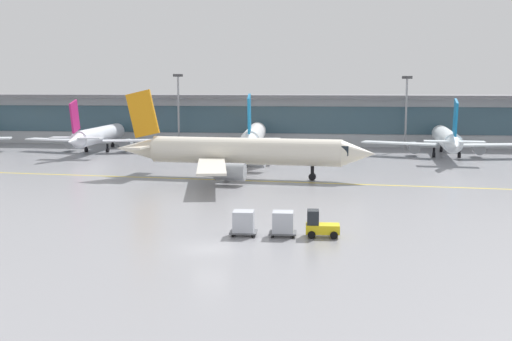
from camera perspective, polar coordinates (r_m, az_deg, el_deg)
name	(u,v)px	position (r m, az deg, el deg)	size (l,w,h in m)	color
ground_plane	(210,249)	(46.81, -4.09, -6.91)	(400.00, 400.00, 0.00)	gray
taxiway_centreline_stripe	(244,181)	(78.89, -1.11, -0.89)	(110.00, 0.36, 0.01)	yellow
terminal_concourse	(290,119)	(125.58, 2.98, 4.56)	(183.84, 11.00, 9.60)	#B2B7BC
gate_airplane_1	(99,136)	(115.63, -13.66, 3.01)	(25.97, 27.89, 9.25)	silver
gate_airplane_2	(254,136)	(106.94, -0.18, 3.03)	(28.78, 31.03, 10.27)	white
gate_airplane_3	(446,139)	(108.82, 16.41, 2.70)	(26.97, 29.06, 9.62)	white
taxiing_regional_jet	(242,152)	(80.53, -1.21, 1.65)	(33.31, 30.83, 11.03)	silver
baggage_tug	(320,225)	(50.32, 5.63, -4.84)	(2.66, 1.72, 2.10)	yellow
cargo_dolly_lead	(283,223)	(50.30, 2.38, -4.63)	(2.17, 1.69, 1.94)	#595B60
cargo_dolly_trailing	(243,222)	(50.51, -1.11, -4.57)	(2.17, 1.69, 1.94)	#595B60
apron_light_mast_1	(178,107)	(120.64, -6.85, 5.57)	(1.80, 0.36, 13.46)	gray
apron_light_mast_2	(406,109)	(117.99, 13.09, 5.27)	(1.80, 0.36, 13.04)	gray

